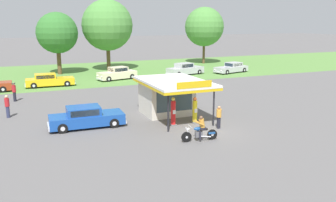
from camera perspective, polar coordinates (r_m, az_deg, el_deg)
The scene contains 17 objects.
ground_plane at distance 24.04m, azimuth 6.27°, elevation -4.53°, with size 300.00×300.00×0.00m, color #5B5959.
grass_verge_strip at distance 51.72m, azimuth -10.18°, elevation 4.74°, with size 120.00×24.00×0.01m, color #56843D.
service_station_kiosk at distance 27.10m, azimuth 0.07°, elevation 1.23°, with size 4.34×6.60×3.33m.
gas_pump_nearside at distance 24.40m, azimuth 0.86°, elevation -1.91°, with size 0.44×0.44×2.03m.
gas_pump_offside at distance 25.12m, azimuth 4.41°, elevation -1.67°, with size 0.44×0.44×1.90m.
motorcycle_with_rider at distance 21.47m, azimuth 5.28°, elevation -4.82°, with size 2.32×0.70×1.58m.
featured_classic_sedan at distance 24.78m, azimuth -13.21°, elevation -2.64°, with size 5.28×2.14×1.46m.
parked_car_second_row_spare at distance 44.37m, azimuth -8.27°, elevation 4.42°, with size 5.28×2.89×1.59m.
parked_car_back_row_centre_right at distance 41.48m, azimuth -18.84°, elevation 3.20°, with size 5.44×2.08×1.45m.
parked_car_back_row_left at distance 50.75m, azimuth 10.33°, elevation 5.32°, with size 5.65×3.14×1.44m.
parked_car_back_row_centre_left at distance 47.94m, azimuth 2.80°, elevation 5.18°, with size 5.77×3.03×1.62m.
bystander_strolling_foreground at distance 29.04m, azimuth -24.77°, elevation -0.71°, with size 0.34×0.34×1.76m.
bystander_leaning_by_kiosk at distance 24.03m, azimuth 8.30°, elevation -2.55°, with size 0.34×0.34×1.57m.
bystander_chatting_near_pumps at distance 34.71m, azimuth -23.83°, elevation 1.44°, with size 0.38×0.38×1.73m.
tree_oak_far_left at distance 52.64m, azimuth -10.11°, elevation 11.89°, with size 7.37×7.37×10.28m.
tree_oak_far_right at distance 50.31m, azimuth -17.65°, elevation 10.54°, with size 5.54×5.54×8.41m.
tree_oak_distant_spare at distance 61.00m, azimuth 5.95°, elevation 11.97°, with size 6.62×6.62×9.56m.
Camera 1 is at (-11.32, -19.96, 7.17)m, focal length 37.31 mm.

